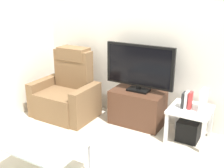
% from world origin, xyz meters
% --- Properties ---
extents(ground_plane, '(6.40, 6.40, 0.00)m').
position_xyz_m(ground_plane, '(0.00, 0.00, 0.00)').
color(ground_plane, beige).
extents(wall_back, '(6.40, 0.06, 2.60)m').
position_xyz_m(wall_back, '(0.00, 1.13, 1.30)').
color(wall_back, silver).
rests_on(wall_back, ground).
extents(wall_side, '(0.06, 4.48, 2.60)m').
position_xyz_m(wall_side, '(-1.88, 0.00, 1.30)').
color(wall_side, silver).
rests_on(wall_side, ground).
extents(tv_stand, '(0.79, 0.46, 0.53)m').
position_xyz_m(tv_stand, '(-0.04, 0.84, 0.27)').
color(tv_stand, '#4C2D1E').
rests_on(tv_stand, ground).
extents(television, '(1.05, 0.20, 0.70)m').
position_xyz_m(television, '(-0.04, 0.86, 0.90)').
color(television, black).
rests_on(television, tv_stand).
extents(recliner_armchair, '(0.98, 0.78, 1.08)m').
position_xyz_m(recliner_armchair, '(-1.17, 0.57, 0.37)').
color(recliner_armchair, brown).
rests_on(recliner_armchair, ground).
extents(side_table, '(0.54, 0.54, 0.47)m').
position_xyz_m(side_table, '(0.78, 0.75, 0.39)').
color(side_table, white).
rests_on(side_table, ground).
extents(subwoofer_box, '(0.29, 0.29, 0.29)m').
position_xyz_m(subwoofer_box, '(0.78, 0.75, 0.14)').
color(subwoofer_box, black).
rests_on(subwoofer_box, ground).
extents(book_leftmost, '(0.03, 0.12, 0.21)m').
position_xyz_m(book_leftmost, '(0.68, 0.73, 0.57)').
color(book_leftmost, '#262626').
rests_on(book_leftmost, side_table).
extents(book_middle, '(0.03, 0.13, 0.23)m').
position_xyz_m(book_middle, '(0.72, 0.73, 0.58)').
color(book_middle, white).
rests_on(book_middle, side_table).
extents(book_rightmost, '(0.04, 0.10, 0.24)m').
position_xyz_m(book_rightmost, '(0.77, 0.73, 0.59)').
color(book_rightmost, red).
rests_on(book_rightmost, side_table).
extents(game_console, '(0.07, 0.20, 0.29)m').
position_xyz_m(game_console, '(0.92, 0.76, 0.61)').
color(game_console, white).
rests_on(game_console, side_table).
extents(coffee_table, '(0.90, 0.60, 0.40)m').
position_xyz_m(coffee_table, '(-0.40, -0.81, 0.38)').
color(coffee_table, '#B2C6C1').
rests_on(coffee_table, ground).
extents(cell_phone, '(0.15, 0.16, 0.01)m').
position_xyz_m(cell_phone, '(-0.52, -0.87, 0.41)').
color(cell_phone, '#B7B7BC').
rests_on(cell_phone, coffee_table).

